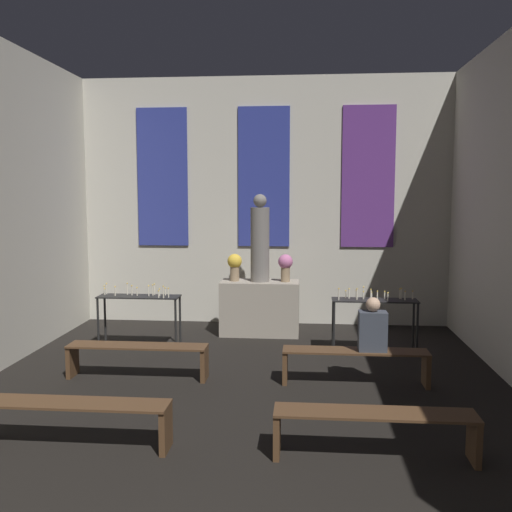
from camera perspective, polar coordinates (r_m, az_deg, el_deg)
wall_back at (r=10.89m, az=0.81°, el=5.57°), size 7.17×0.16×4.66m
altar at (r=10.13m, az=0.39°, el=-5.20°), size 1.38×0.62×0.95m
statue at (r=9.96m, az=0.40°, el=1.50°), size 0.33×0.33×1.53m
flower_vase_left at (r=10.05m, az=-2.15°, el=-0.87°), size 0.26×0.26×0.48m
flower_vase_right at (r=9.98m, az=2.96°, el=-0.93°), size 0.26×0.26×0.48m
candle_rack_left at (r=9.42m, az=-11.61°, el=-4.65°), size 1.32×0.38×1.05m
candle_rack_right at (r=9.10m, az=11.76°, el=-5.04°), size 1.32×0.38×1.04m
pew_second_left at (r=6.07m, az=-17.72°, el=-14.85°), size 1.89×0.36×0.46m
pew_second_right at (r=5.68m, az=11.76°, el=-16.19°), size 1.89×0.36×0.46m
pew_back_left at (r=7.97m, az=-11.76°, el=-9.58°), size 1.89×0.36×0.46m
pew_back_right at (r=7.67m, az=9.88°, el=-10.16°), size 1.89×0.36×0.46m
person_seated at (r=7.59m, az=11.59°, el=-7.04°), size 0.36×0.24×0.70m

